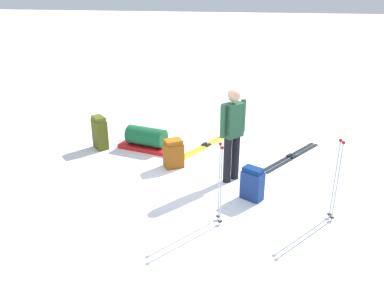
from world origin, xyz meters
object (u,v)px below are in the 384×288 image
skier_standing (233,131)px  ski_poles_planted_near (220,180)px  backpack_small_spare (100,133)px  backpack_bright (173,154)px  ski_poles_planted_far (337,177)px  backpack_large_dark (252,184)px  ski_pair_far (291,157)px  gear_sled (146,139)px  ski_pair_near (206,145)px

skier_standing → ski_poles_planted_near: bearing=177.3°
skier_standing → backpack_small_spare: bearing=70.4°
backpack_bright → ski_poles_planted_far: bearing=-117.5°
backpack_large_dark → ski_pair_far: bearing=-22.7°
backpack_small_spare → gear_sled: size_ratio=0.56×
backpack_large_dark → backpack_bright: backpack_large_dark is taller
ski_poles_planted_near → gear_sled: (2.54, 1.82, -0.48)m
skier_standing → ski_poles_planted_near: 1.43m
backpack_bright → ski_poles_planted_near: ski_poles_planted_near is taller
backpack_large_dark → backpack_bright: 1.83m
backpack_bright → ski_pair_near: bearing=-23.3°
backpack_small_spare → ski_poles_planted_near: (-2.43, -2.81, 0.36)m
skier_standing → backpack_large_dark: 1.00m
ski_pair_far → ski_poles_planted_far: size_ratio=1.30×
skier_standing → gear_sled: 2.32m
backpack_bright → backpack_small_spare: bearing=69.5°
ski_poles_planted_far → gear_sled: size_ratio=1.02×
ski_pair_far → backpack_small_spare: size_ratio=2.37×
backpack_small_spare → gear_sled: 1.01m
ski_poles_planted_near → skier_standing: bearing=-2.7°
ski_pair_far → gear_sled: gear_sled is taller
ski_pair_far → ski_poles_planted_near: size_ratio=1.33×
backpack_large_dark → backpack_small_spare: size_ratio=0.80×
skier_standing → gear_sled: size_ratio=1.33×
skier_standing → backpack_large_dark: size_ratio=2.99×
backpack_bright → gear_sled: (0.76, 0.75, -0.05)m
ski_pair_near → ski_poles_planted_near: (-2.92, -0.58, 0.69)m
ski_poles_planted_near → backpack_large_dark: bearing=-30.6°
ski_pair_near → backpack_large_dark: (-2.14, -1.04, 0.27)m
ski_pair_far → gear_sled: (-0.06, 3.04, 0.21)m
ski_poles_planted_near → ski_poles_planted_far: (0.36, -1.66, 0.02)m
skier_standing → ski_pair_near: 1.90m
ski_pair_near → backpack_bright: backpack_bright is taller
gear_sled → ski_poles_planted_far: bearing=-122.1°
backpack_large_dark → ski_poles_planted_far: ski_poles_planted_far is taller
ski_pair_near → ski_poles_planted_far: bearing=-138.8°
ski_pair_far → backpack_bright: (-0.82, 2.29, 0.26)m
backpack_small_spare → gear_sled: (0.11, -0.99, -0.13)m
skier_standing → ski_pair_far: (1.19, -1.16, -0.94)m
ski_pair_near → backpack_small_spare: 2.31m
ski_pair_far → backpack_bright: size_ratio=3.02×
backpack_bright → backpack_small_spare: size_ratio=0.79×
ski_pair_far → ski_poles_planted_far: 2.39m
ski_poles_planted_far → ski_poles_planted_near: bearing=102.1°
backpack_large_dark → backpack_bright: size_ratio=1.01×
ski_pair_far → backpack_large_dark: backpack_large_dark is taller
ski_poles_planted_near → ski_poles_planted_far: ski_poles_planted_far is taller
gear_sled → ski_pair_near: bearing=-73.1°
backpack_bright → ski_poles_planted_far: size_ratio=0.43×
backpack_bright → gear_sled: 1.07m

